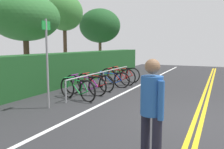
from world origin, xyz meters
The scene contains 17 objects.
ground_plane centered at (0.00, 0.00, -0.03)m, with size 31.00×12.56×0.05m, color #2B2B2D.
centre_line_yellow_inner centered at (0.00, -0.08, 0.00)m, with size 27.90×0.10×0.00m, color gold.
centre_line_yellow_outer centered at (0.00, 0.08, 0.00)m, with size 27.90×0.10×0.00m, color gold.
bike_lane_stripe_white centered at (0.00, 2.86, 0.00)m, with size 27.90×0.12×0.00m, color white.
bike_rack centered at (2.76, 3.95, 0.54)m, with size 5.31×0.05×0.73m.
bicycle_0 centered at (0.69, 3.89, 0.35)m, with size 0.62×1.71×0.75m.
bicycle_1 centered at (1.44, 4.05, 0.36)m, with size 0.46×1.80×0.76m.
bicycle_2 centered at (2.29, 4.09, 0.33)m, with size 0.46×1.78×0.71m.
bicycle_3 centered at (3.16, 3.83, 0.34)m, with size 0.63×1.65×0.72m.
bicycle_4 centered at (3.96, 3.82, 0.37)m, with size 0.46×1.73×0.79m.
bicycle_5 centered at (4.88, 3.92, 0.36)m, with size 0.46×1.75×0.77m.
pedestrian centered at (-2.62, 0.46, 0.93)m, with size 0.33×0.41×1.62m.
sign_post_near centered at (-0.58, 4.04, 1.51)m, with size 0.36×0.06×2.53m.
hedge_backdrop centered at (4.26, 6.05, 0.72)m, with size 14.26×1.00×1.44m, color #1C4C21.
tree_mid centered at (2.00, 7.32, 2.97)m, with size 2.97×2.97×3.99m.
tree_far_right centered at (5.74, 7.96, 3.63)m, with size 2.14×2.14×4.70m.
tree_extra centered at (9.18, 7.43, 3.12)m, with size 2.87×2.87×4.31m.
Camera 1 is at (-5.92, -0.42, 1.82)m, focal length 38.18 mm.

